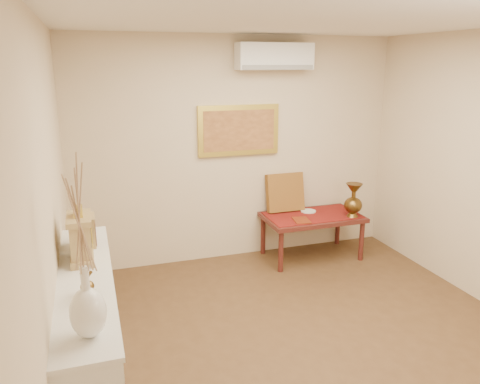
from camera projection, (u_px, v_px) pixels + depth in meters
name	position (u px, v px, depth m)	size (l,w,h in m)	color
floor	(320.00, 353.00, 3.97)	(4.50, 4.50, 0.00)	brown
ceiling	(337.00, 15.00, 3.25)	(4.50, 4.50, 0.00)	silver
wall_back	(238.00, 151.00, 5.67)	(4.00, 0.02, 2.70)	beige
wall_left	(51.00, 228.00, 3.01)	(0.02, 4.50, 2.70)	beige
white_vase	(82.00, 248.00, 2.34)	(0.19, 0.19, 1.00)	silver
candlestick	(88.00, 285.00, 2.80)	(0.11, 0.11, 0.23)	silver
brass_urn_small	(87.00, 280.00, 2.89)	(0.09, 0.09, 0.19)	brown
table_cloth	(312.00, 215.00, 5.80)	(1.14, 0.59, 0.01)	maroon
brass_urn_tall	(354.00, 197.00, 5.67)	(0.22, 0.22, 0.50)	brown
plate	(308.00, 211.00, 5.92)	(0.19, 0.19, 0.01)	silver
menu	(301.00, 220.00, 5.58)	(0.18, 0.25, 0.01)	maroon
cushion	(285.00, 192.00, 5.91)	(0.48, 0.10, 0.48)	#622613
display_ledge	(90.00, 340.00, 3.29)	(0.37, 2.02, 0.98)	silver
mantel_clock	(81.00, 238.00, 3.38)	(0.17, 0.36, 0.41)	tan
wooden_chest	(85.00, 231.00, 3.67)	(0.16, 0.21, 0.24)	tan
low_table	(312.00, 220.00, 5.82)	(1.20, 0.70, 0.55)	#511D18
painting	(239.00, 130.00, 5.58)	(1.00, 0.06, 0.60)	gold
ac_unit	(274.00, 56.00, 5.38)	(0.90, 0.25, 0.30)	white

